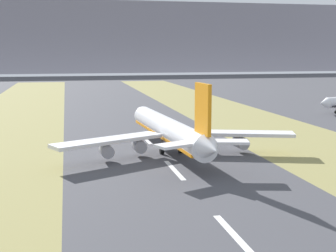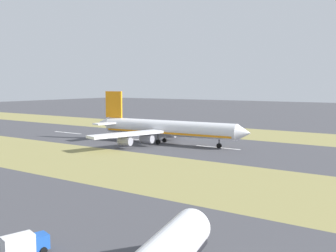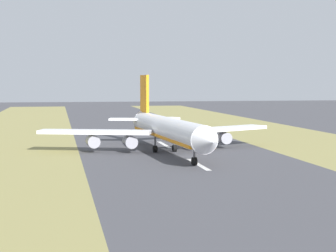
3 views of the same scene
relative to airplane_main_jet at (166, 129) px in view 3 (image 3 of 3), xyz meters
The scene contains 5 objects.
ground_plane 10.14m from the airplane_main_jet, 111.63° to the left, with size 800.00×800.00×0.00m, color #424247.
centreline_dash_near 58.49m from the airplane_main_jet, 92.96° to the right, with size 1.20×18.00×0.01m, color silver.
centreline_dash_mid 19.31m from the airplane_main_jet, 99.43° to the right, with size 1.20×18.00×0.01m, color silver.
centreline_dash_far 22.91m from the airplane_main_jet, 97.81° to the left, with size 1.20×18.00×0.01m, color silver.
airplane_main_jet is the anchor object (origin of this frame).
Camera 3 is at (30.08, 132.97, 17.88)m, focal length 60.00 mm.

